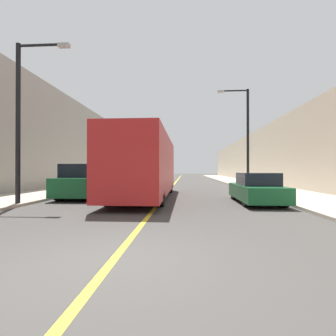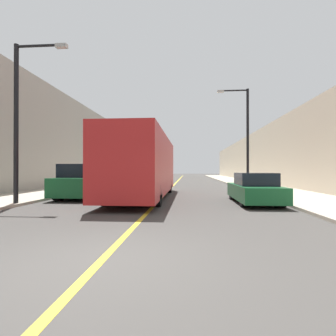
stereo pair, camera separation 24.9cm
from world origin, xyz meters
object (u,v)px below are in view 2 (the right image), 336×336
Objects in this scene: car_right_near at (254,189)px; street_lamp_right at (245,132)px; bus at (145,165)px; street_lamp_left at (21,112)px; parked_suv_left at (84,182)px.

car_right_near is 8.90m from street_lamp_right.
street_lamp_left reaches higher than bus.
bus is at bearing -138.78° from street_lamp_right.
car_right_near is 0.60× the size of street_lamp_right.
street_lamp_right is (6.84, 5.99, 2.67)m from bus.
car_right_near is 11.18m from street_lamp_left.
street_lamp_right is at bearing 80.99° from car_right_near.
street_lamp_left is (-1.44, -3.49, 3.26)m from parked_suv_left.
street_lamp_left is at bearing -143.53° from bus.
bus is 6.02m from car_right_near.
parked_suv_left is 9.23m from car_right_near.
parked_suv_left is (-3.47, -0.14, -0.95)m from bus.
street_lamp_left is at bearing -140.69° from street_lamp_right.
parked_suv_left is 0.70× the size of street_lamp_left.
bus is 2.26× the size of parked_suv_left.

